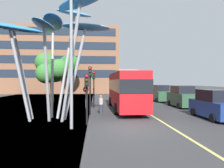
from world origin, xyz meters
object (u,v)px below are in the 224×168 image
Objects in this scene: traffic_light_island_mid at (94,82)px; car_parked_far at (182,97)px; leaf_sculpture at (50,28)px; street_lamp at (77,38)px; car_side_street at (160,94)px; traffic_light_kerb_near at (87,88)px; car_far_side at (149,92)px; traffic_light_kerb_far at (90,80)px; red_bus at (125,88)px; no_entry_sign at (86,93)px; pedestrian at (101,105)px; car_parked_mid at (214,105)px.

traffic_light_island_mid is 0.88× the size of car_parked_far.
leaf_sculpture is 1.09× the size of street_lamp.
traffic_light_island_mid reaches higher than car_side_street.
car_parked_far is 6.18m from car_side_street.
street_lamp reaches higher than traffic_light_island_mid.
car_far_side is (9.55, 20.83, -1.35)m from traffic_light_kerb_near.
traffic_light_kerb_far is 0.92× the size of car_parked_far.
red_bus is 9.68m from car_side_street.
no_entry_sign is at bearing 93.12° from traffic_light_kerb_near.
leaf_sculpture is at bearing 143.34° from traffic_light_kerb_near.
red_bus is at bearing 48.52° from pedestrian.
leaf_sculpture is at bearing 125.90° from street_lamp.
car_parked_mid is at bearing -35.70° from no_entry_sign.
car_parked_far is at bearing -86.79° from car_side_street.
pedestrian is (1.00, 3.98, -1.53)m from traffic_light_kerb_near.
no_entry_sign is at bearing -148.99° from car_side_street.
red_bus is at bearing -128.25° from car_side_street.
traffic_light_kerb_near reaches higher than car_parked_mid.
traffic_light_island_mid is 0.45× the size of street_lamp.
car_far_side is at bearing 89.02° from car_parked_mid.
traffic_light_island_mid is (0.27, 4.39, -0.12)m from traffic_light_kerb_far.
leaf_sculpture reaches higher than car_parked_far.
car_side_street reaches higher than pedestrian.
traffic_light_kerb_near is 3.14m from street_lamp.
street_lamp reaches higher than traffic_light_kerb_far.
no_entry_sign is at bearing 108.31° from pedestrian.
car_far_side is 15.99m from no_entry_sign.
leaf_sculpture is 2.08× the size of car_parked_mid.
red_bus is 2.53× the size of car_parked_far.
car_far_side is 2.65× the size of pedestrian.
red_bus is 1.29× the size of street_lamp.
red_bus reaches higher than car_side_street.
traffic_light_kerb_far is (0.11, 3.78, 0.51)m from traffic_light_kerb_near.
traffic_light_kerb_near reaches higher than car_parked_far.
street_lamp is (-9.91, -15.27, 4.23)m from car_side_street.
car_far_side is (9.45, 17.05, -1.86)m from traffic_light_kerb_far.
red_bus reaches higher than car_parked_mid.
car_side_street is (0.17, 12.87, 0.05)m from car_parked_mid.
car_side_street is (9.02, 6.12, -1.68)m from traffic_light_island_mid.
traffic_light_kerb_near is at bearing -114.63° from car_far_side.
traffic_light_island_mid reaches higher than car_parked_mid.
car_parked_far is (0.52, 6.70, 0.07)m from car_parked_mid.
leaf_sculpture is 2.13× the size of car_far_side.
traffic_light_kerb_far reaches higher than car_parked_far.
no_entry_sign is (-10.01, -12.46, 0.50)m from car_far_side.
car_side_street reaches higher than car_parked_mid.
leaf_sculpture reaches higher than car_side_street.
traffic_light_island_mid is 9.51m from car_parked_far.
red_bus is 4.26m from no_entry_sign.
red_bus is 6.54m from car_parked_far.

